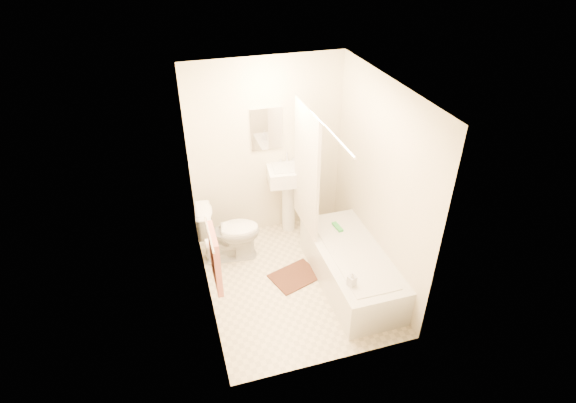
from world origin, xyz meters
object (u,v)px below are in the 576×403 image
object	(u,v)px
toilet	(229,232)
soap_bottle	(352,279)
bathtub	(351,267)
bath_mat	(295,276)
sink	(289,196)

from	to	relation	value
toilet	soap_bottle	distance (m)	1.76
bathtub	bath_mat	world-z (taller)	bathtub
toilet	bath_mat	size ratio (longest dim) A/B	1.40
bathtub	bath_mat	xyz separation A→B (m)	(-0.60, 0.27, -0.22)
toilet	bath_mat	distance (m)	0.99
bathtub	soap_bottle	size ratio (longest dim) A/B	9.34
soap_bottle	toilet	bearing A→B (deg)	126.81
bathtub	toilet	bearing A→B (deg)	144.95
sink	bath_mat	world-z (taller)	sink
sink	soap_bottle	size ratio (longest dim) A/B	6.18
toilet	sink	bearing A→B (deg)	-62.98
sink	bath_mat	bearing A→B (deg)	-95.54
toilet	sink	distance (m)	0.97
bath_mat	sink	bearing A→B (deg)	77.66
bathtub	bath_mat	size ratio (longest dim) A/B	2.94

